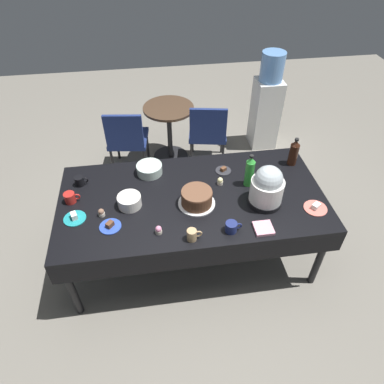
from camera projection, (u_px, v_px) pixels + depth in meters
ground at (192, 252)px, 3.39m from camera, size 9.00×9.00×0.00m
potluck_table at (192, 202)px, 2.92m from camera, size 2.20×1.10×0.75m
frosted_layer_cake at (197, 198)px, 2.77m from camera, size 0.30×0.30×0.14m
slow_cooker at (267, 187)px, 2.71m from camera, size 0.27×0.27×0.36m
glass_salad_bowl at (149, 169)px, 3.08m from camera, size 0.23×0.23×0.09m
ceramic_snack_bowl at (129, 201)px, 2.77m from camera, size 0.19×0.19×0.10m
dessert_plate_coral at (316, 208)px, 2.77m from camera, size 0.19×0.19×0.05m
dessert_plate_charcoal at (223, 170)px, 3.12m from camera, size 0.14×0.14×0.04m
dessert_plate_teal at (75, 218)px, 2.68m from camera, size 0.17×0.17×0.06m
dessert_plate_cobalt at (110, 226)px, 2.62m from camera, size 0.17×0.17×0.05m
cupcake_mint at (220, 181)px, 2.97m from camera, size 0.05×0.05×0.07m
cupcake_berry at (101, 213)px, 2.70m from camera, size 0.05×0.05×0.07m
cupcake_rose at (159, 230)px, 2.56m from camera, size 0.05×0.05×0.07m
soda_bottle_lime_soda at (250, 171)px, 2.90m from camera, size 0.08×0.08×0.31m
soda_bottle_cola at (294, 152)px, 3.13m from camera, size 0.08×0.08×0.27m
coffee_mug_red at (70, 198)px, 2.80m from camera, size 0.13×0.09×0.09m
coffee_mug_black at (80, 181)px, 2.96m from camera, size 0.12×0.08×0.08m
coffee_mug_navy at (232, 227)px, 2.57m from camera, size 0.13×0.09×0.08m
coffee_mug_tan at (192, 235)px, 2.51m from camera, size 0.11×0.07×0.09m
paper_napkin_stack at (263, 228)px, 2.60m from camera, size 0.14×0.14×0.02m
maroon_chair_left at (127, 138)px, 3.99m from camera, size 0.49×0.49×0.85m
maroon_chair_right at (208, 131)px, 4.09m from camera, size 0.51×0.51×0.85m
round_cafe_table at (169, 123)px, 4.21m from camera, size 0.60×0.60×0.72m
water_cooler at (266, 104)px, 4.38m from camera, size 0.32×0.32×1.24m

